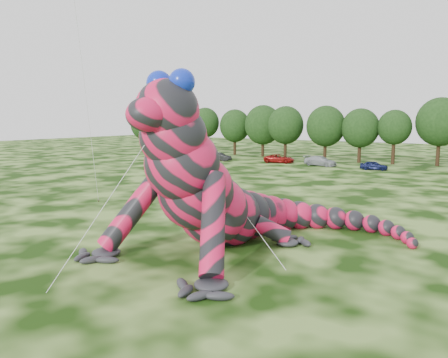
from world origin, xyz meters
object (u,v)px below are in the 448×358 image
at_px(inflatable_gecko, 229,161).
at_px(spectator_0, 218,186).
at_px(car_3, 320,161).
at_px(tree_0, 145,129).
at_px(tree_1, 162,129).
at_px(car_1, 220,157).
at_px(tree_3, 205,131).
at_px(tree_7, 325,133).
at_px(car_4, 374,165).
at_px(spectator_4, 213,166).
at_px(tree_4, 235,132).
at_px(tree_9, 394,137).
at_px(tree_5, 263,131).
at_px(tree_10, 439,132).
at_px(tree_2, 183,130).
at_px(car_2, 279,159).
at_px(tree_6, 285,132).
at_px(tree_8, 360,136).
at_px(car_0, 193,155).

bearing_deg(inflatable_gecko, spectator_0, 131.08).
bearing_deg(car_3, tree_0, 86.43).
relative_size(tree_1, car_1, 2.33).
height_order(tree_3, tree_7, tree_7).
bearing_deg(car_1, tree_7, -59.59).
bearing_deg(car_4, spectator_4, 122.18).
relative_size(tree_4, car_4, 2.38).
bearing_deg(tree_9, tree_5, 177.42).
height_order(tree_10, spectator_4, tree_10).
bearing_deg(tree_4, spectator_0, -60.07).
distance_m(tree_2, tree_10, 50.42).
relative_size(tree_3, tree_7, 1.00).
bearing_deg(car_2, tree_9, -71.77).
xyz_separation_m(tree_1, spectator_4, (31.43, -25.26, -3.99)).
bearing_deg(tree_7, tree_10, 5.80).
bearing_deg(tree_7, tree_5, 172.87).
distance_m(tree_6, car_1, 13.18).
distance_m(tree_6, tree_9, 18.64).
bearing_deg(spectator_4, tree_8, -164.11).
bearing_deg(car_0, spectator_4, -134.46).
xyz_separation_m(tree_1, tree_5, (25.23, 0.38, -0.01)).
xyz_separation_m(tree_3, car_3, (27.89, -8.19, -3.97)).
bearing_deg(car_3, car_2, 94.73).
xyz_separation_m(tree_5, tree_6, (5.57, -1.75, -0.15)).
distance_m(tree_5, spectator_4, 26.68).
bearing_deg(tree_10, tree_0, 179.39).
bearing_deg(spectator_0, tree_7, 153.22).
distance_m(tree_6, car_4, 20.59).
relative_size(tree_7, tree_10, 0.90).
relative_size(tree_0, tree_3, 1.01).
distance_m(tree_3, car_4, 37.68).
relative_size(tree_7, car_3, 1.82).
bearing_deg(tree_9, spectator_0, -101.64).
height_order(tree_1, tree_8, tree_1).
distance_m(tree_4, spectator_0, 45.89).
bearing_deg(car_1, car_2, -78.59).
height_order(inflatable_gecko, car_0, inflatable_gecko).
distance_m(tree_7, tree_10, 17.58).
relative_size(tree_7, car_4, 2.49).
height_order(tree_9, car_0, tree_9).
height_order(tree_2, tree_7, tree_2).
height_order(tree_2, tree_4, tree_2).
bearing_deg(tree_0, spectator_4, -35.10).
bearing_deg(tree_6, tree_2, 175.33).
bearing_deg(car_1, car_3, -86.13).
relative_size(tree_0, tree_2, 0.99).
xyz_separation_m(tree_2, car_1, (17.70, -11.94, -4.13)).
xyz_separation_m(tree_9, car_4, (-0.47, -9.49, -3.69)).
bearing_deg(tree_2, tree_8, -2.62).
bearing_deg(car_0, tree_6, -54.79).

